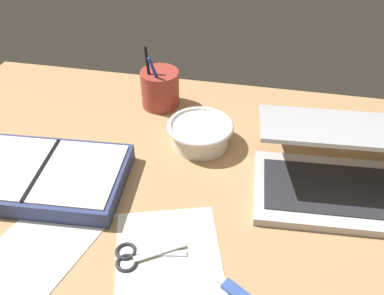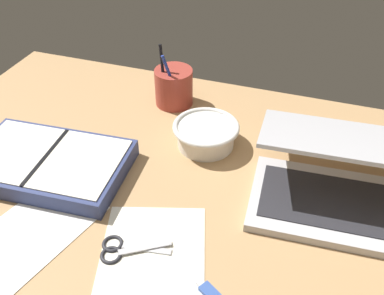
% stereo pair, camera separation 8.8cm
% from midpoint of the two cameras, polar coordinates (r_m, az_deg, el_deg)
% --- Properties ---
extents(desk_top, '(1.40, 1.00, 0.02)m').
position_cam_midpoint_polar(desk_top, '(0.85, -2.44, -9.08)').
color(desk_top, tan).
rests_on(desk_top, ground).
extents(laptop, '(0.34, 0.30, 0.15)m').
position_cam_midpoint_polar(laptop, '(0.89, 16.10, -2.96)').
color(laptop, '#B7B7BC').
rests_on(laptop, desk_top).
extents(bowl, '(0.15, 0.15, 0.06)m').
position_cam_midpoint_polar(bowl, '(0.98, -1.45, 1.88)').
color(bowl, silver).
rests_on(bowl, desk_top).
extents(pen_cup, '(0.10, 0.10, 0.17)m').
position_cam_midpoint_polar(pen_cup, '(1.12, -6.56, 7.76)').
color(pen_cup, '#9E382D').
rests_on(pen_cup, desk_top).
extents(planner, '(0.35, 0.23, 0.04)m').
position_cam_midpoint_polar(planner, '(0.95, -21.68, -3.66)').
color(planner, navy).
rests_on(planner, desk_top).
extents(scissors, '(0.13, 0.08, 0.01)m').
position_cam_midpoint_polar(scissors, '(0.79, -10.97, -14.17)').
color(scissors, '#B7B7BC').
rests_on(scissors, desk_top).
extents(paper_sheet_front, '(0.26, 0.33, 0.00)m').
position_cam_midpoint_polar(paper_sheet_front, '(0.76, -6.48, -16.43)').
color(paper_sheet_front, silver).
rests_on(paper_sheet_front, desk_top).
extents(paper_sheet_beside_planner, '(0.23, 0.32, 0.00)m').
position_cam_midpoint_polar(paper_sheet_beside_planner, '(0.84, -23.36, -13.05)').
color(paper_sheet_beside_planner, white).
rests_on(paper_sheet_beside_planner, desk_top).
extents(usb_drive, '(0.07, 0.05, 0.01)m').
position_cam_midpoint_polar(usb_drive, '(0.73, 2.47, -19.00)').
color(usb_drive, '#33519E').
rests_on(usb_drive, desk_top).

